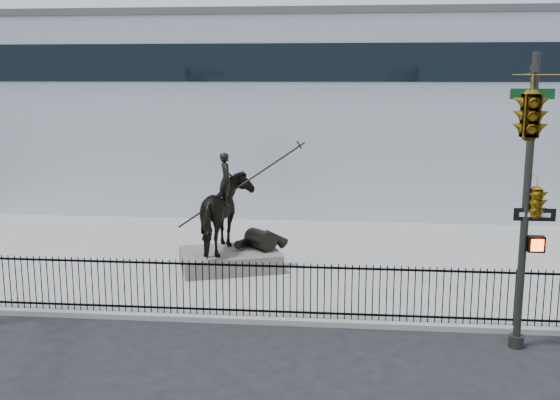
{
  "coord_description": "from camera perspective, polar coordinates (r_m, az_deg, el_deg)",
  "views": [
    {
      "loc": [
        2.77,
        -15.19,
        6.49
      ],
      "look_at": [
        0.68,
        6.0,
        2.41
      ],
      "focal_mm": 42.0,
      "sensor_mm": 36.0,
      "label": 1
    }
  ],
  "objects": [
    {
      "name": "building",
      "position": [
        35.35,
        1.12,
        7.62
      ],
      "size": [
        44.0,
        14.0,
        9.0
      ],
      "primitive_type": "cube",
      "color": "silver",
      "rests_on": "ground"
    },
    {
      "name": "statue_plinth",
      "position": [
        21.9,
        -4.38,
        -5.2
      ],
      "size": [
        3.72,
        3.12,
        0.6
      ],
      "primitive_type": "cube",
      "rotation": [
        0.0,
        0.0,
        0.34
      ],
      "color": "#56534E",
      "rests_on": "plaza"
    },
    {
      "name": "ground",
      "position": [
        16.75,
        -4.44,
        -11.98
      ],
      "size": [
        120.0,
        120.0,
        0.0
      ],
      "primitive_type": "plane",
      "color": "black",
      "rests_on": "ground"
    },
    {
      "name": "picket_fence",
      "position": [
        17.58,
        -3.77,
        -7.7
      ],
      "size": [
        22.1,
        0.1,
        1.5
      ],
      "color": "black",
      "rests_on": "plaza"
    },
    {
      "name": "plaza",
      "position": [
        23.26,
        -1.44,
        -5.16
      ],
      "size": [
        30.0,
        12.0,
        0.15
      ],
      "primitive_type": "cube",
      "color": "gray",
      "rests_on": "ground"
    },
    {
      "name": "equestrian_statue",
      "position": [
        21.54,
        -4.27,
        -1.24
      ],
      "size": [
        3.86,
        3.08,
        3.45
      ],
      "rotation": [
        0.0,
        0.0,
        0.34
      ],
      "color": "black",
      "rests_on": "statue_plinth"
    },
    {
      "name": "traffic_signal_right",
      "position": [
        13.79,
        21.16,
        3.3
      ],
      "size": [
        2.17,
        6.86,
        7.0
      ],
      "color": "#272924",
      "rests_on": "ground"
    }
  ]
}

